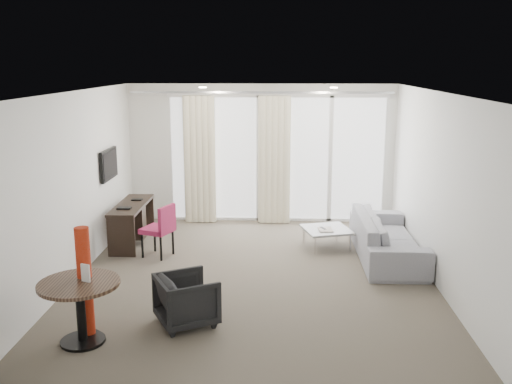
{
  "coord_description": "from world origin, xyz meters",
  "views": [
    {
      "loc": [
        0.34,
        -7.65,
        2.98
      ],
      "look_at": [
        0.0,
        0.6,
        1.1
      ],
      "focal_mm": 40.0,
      "sensor_mm": 36.0,
      "label": 1
    }
  ],
  "objects_px": {
    "desk": "(132,224)",
    "rattan_chair_b": "(343,182)",
    "tub_armchair": "(187,300)",
    "desk_chair": "(157,230)",
    "red_lamp": "(85,283)",
    "sofa": "(387,237)",
    "rattan_chair_a": "(321,182)",
    "coffee_table": "(326,238)",
    "round_table": "(81,312)"
  },
  "relations": [
    {
      "from": "desk_chair",
      "to": "rattan_chair_a",
      "type": "height_order",
      "value": "desk_chair"
    },
    {
      "from": "round_table",
      "to": "red_lamp",
      "type": "distance_m",
      "value": 0.32
    },
    {
      "from": "desk_chair",
      "to": "coffee_table",
      "type": "distance_m",
      "value": 2.75
    },
    {
      "from": "tub_armchair",
      "to": "coffee_table",
      "type": "distance_m",
      "value": 3.43
    },
    {
      "from": "coffee_table",
      "to": "desk_chair",
      "type": "bearing_deg",
      "value": -168.79
    },
    {
      "from": "round_table",
      "to": "sofa",
      "type": "xyz_separation_m",
      "value": [
        3.82,
        2.95,
        -0.01
      ]
    },
    {
      "from": "tub_armchair",
      "to": "rattan_chair_b",
      "type": "xyz_separation_m",
      "value": [
        2.46,
        6.07,
        0.14
      ]
    },
    {
      "from": "rattan_chair_a",
      "to": "rattan_chair_b",
      "type": "relative_size",
      "value": 0.88
    },
    {
      "from": "red_lamp",
      "to": "coffee_table",
      "type": "height_order",
      "value": "red_lamp"
    },
    {
      "from": "desk",
      "to": "coffee_table",
      "type": "height_order",
      "value": "desk"
    },
    {
      "from": "coffee_table",
      "to": "desk",
      "type": "bearing_deg",
      "value": 178.53
    },
    {
      "from": "rattan_chair_a",
      "to": "rattan_chair_b",
      "type": "distance_m",
      "value": 0.54
    },
    {
      "from": "tub_armchair",
      "to": "rattan_chair_a",
      "type": "height_order",
      "value": "rattan_chair_a"
    },
    {
      "from": "round_table",
      "to": "sofa",
      "type": "relative_size",
      "value": 0.38
    },
    {
      "from": "desk",
      "to": "round_table",
      "type": "xyz_separation_m",
      "value": [
        0.33,
        -3.47,
        0.01
      ]
    },
    {
      "from": "desk",
      "to": "tub_armchair",
      "type": "relative_size",
      "value": 2.23
    },
    {
      "from": "round_table",
      "to": "rattan_chair_b",
      "type": "bearing_deg",
      "value": 61.76
    },
    {
      "from": "rattan_chair_b",
      "to": "tub_armchair",
      "type": "bearing_deg",
      "value": -135.94
    },
    {
      "from": "coffee_table",
      "to": "rattan_chair_b",
      "type": "distance_m",
      "value": 3.25
    },
    {
      "from": "desk_chair",
      "to": "rattan_chair_a",
      "type": "xyz_separation_m",
      "value": [
        2.82,
        3.96,
        -0.04
      ]
    },
    {
      "from": "desk",
      "to": "rattan_chair_b",
      "type": "xyz_separation_m",
      "value": [
        3.86,
        3.09,
        0.09
      ]
    },
    {
      "from": "tub_armchair",
      "to": "desk_chair",
      "type": "bearing_deg",
      "value": -8.17
    },
    {
      "from": "rattan_chair_a",
      "to": "round_table",
      "type": "bearing_deg",
      "value": -91.22
    },
    {
      "from": "rattan_chair_b",
      "to": "rattan_chair_a",
      "type": "bearing_deg",
      "value": 128.4
    },
    {
      "from": "round_table",
      "to": "tub_armchair",
      "type": "bearing_deg",
      "value": 25.01
    },
    {
      "from": "round_table",
      "to": "desk_chair",
      "type": "bearing_deg",
      "value": 85.44
    },
    {
      "from": "desk_chair",
      "to": "round_table",
      "type": "bearing_deg",
      "value": -72.88
    },
    {
      "from": "rattan_chair_a",
      "to": "rattan_chair_b",
      "type": "bearing_deg",
      "value": -4.83
    },
    {
      "from": "round_table",
      "to": "red_lamp",
      "type": "height_order",
      "value": "red_lamp"
    },
    {
      "from": "coffee_table",
      "to": "sofa",
      "type": "xyz_separation_m",
      "value": [
        0.9,
        -0.44,
        0.17
      ]
    },
    {
      "from": "tub_armchair",
      "to": "sofa",
      "type": "xyz_separation_m",
      "value": [
        2.75,
        2.45,
        0.04
      ]
    },
    {
      "from": "desk_chair",
      "to": "rattan_chair_b",
      "type": "relative_size",
      "value": 0.96
    },
    {
      "from": "desk_chair",
      "to": "sofa",
      "type": "bearing_deg",
      "value": 23.12
    },
    {
      "from": "tub_armchair",
      "to": "rattan_chair_b",
      "type": "relative_size",
      "value": 0.75
    },
    {
      "from": "round_table",
      "to": "coffee_table",
      "type": "xyz_separation_m",
      "value": [
        2.91,
        3.39,
        -0.19
      ]
    },
    {
      "from": "sofa",
      "to": "rattan_chair_b",
      "type": "distance_m",
      "value": 3.63
    },
    {
      "from": "desk",
      "to": "red_lamp",
      "type": "relative_size",
      "value": 1.16
    },
    {
      "from": "desk",
      "to": "rattan_chair_b",
      "type": "distance_m",
      "value": 4.95
    },
    {
      "from": "desk",
      "to": "rattan_chair_b",
      "type": "height_order",
      "value": "rattan_chair_b"
    },
    {
      "from": "rattan_chair_a",
      "to": "red_lamp",
      "type": "bearing_deg",
      "value": -91.63
    },
    {
      "from": "tub_armchair",
      "to": "desk",
      "type": "bearing_deg",
      "value": -2.61
    },
    {
      "from": "desk",
      "to": "desk_chair",
      "type": "bearing_deg",
      "value": -47.81
    },
    {
      "from": "tub_armchair",
      "to": "rattan_chair_a",
      "type": "distance_m",
      "value": 6.62
    },
    {
      "from": "desk_chair",
      "to": "tub_armchair",
      "type": "xyz_separation_m",
      "value": [
        0.84,
        -2.36,
        -0.12
      ]
    },
    {
      "from": "desk_chair",
      "to": "sofa",
      "type": "height_order",
      "value": "desk_chair"
    },
    {
      "from": "desk_chair",
      "to": "tub_armchair",
      "type": "bearing_deg",
      "value": -48.67
    },
    {
      "from": "coffee_table",
      "to": "rattan_chair_a",
      "type": "xyz_separation_m",
      "value": [
        0.14,
        3.43,
        0.22
      ]
    },
    {
      "from": "desk",
      "to": "red_lamp",
      "type": "bearing_deg",
      "value": -84.13
    },
    {
      "from": "rattan_chair_b",
      "to": "desk",
      "type": "bearing_deg",
      "value": -165.15
    },
    {
      "from": "rattan_chair_b",
      "to": "coffee_table",
      "type": "bearing_deg",
      "value": -124.81
    }
  ]
}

